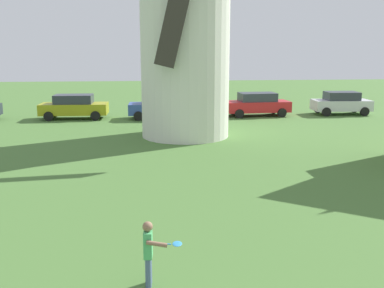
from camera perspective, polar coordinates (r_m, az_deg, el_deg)
windmill at (r=22.58m, az=-0.91°, el=16.16°), size 9.75×5.17×13.32m
player_far at (r=8.57m, az=-5.53°, el=-13.44°), size 0.73×0.56×1.29m
parked_car_mustard at (r=29.51m, az=-15.00°, el=4.73°), size 4.29×1.95×1.56m
parked_car_blue at (r=28.66m, az=-4.14°, el=4.90°), size 4.07×2.01×1.56m
parked_car_red at (r=30.07m, az=8.42°, el=5.14°), size 4.37×2.10×1.56m
parked_car_silver at (r=32.14m, az=18.73°, el=5.08°), size 3.94×2.03×1.56m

